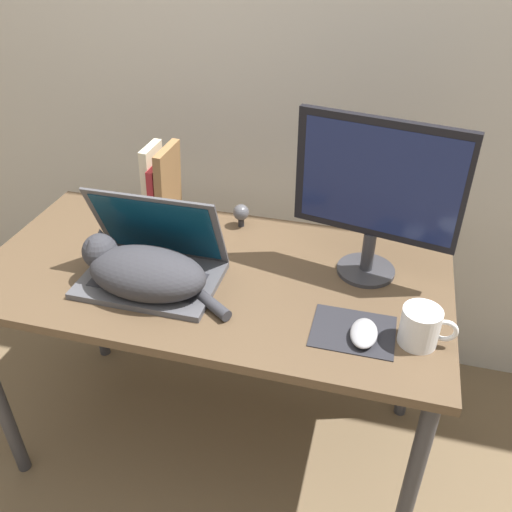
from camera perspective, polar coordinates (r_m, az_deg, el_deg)
name	(u,v)px	position (r m, az deg, el deg)	size (l,w,h in m)	color
wall_back	(268,29)	(1.95, 1.26, 22.79)	(8.00, 0.05, 2.60)	#BCB7AD
desk	(214,293)	(1.63, -4.48, -3.91)	(1.36, 0.69, 0.76)	brown
laptop	(153,263)	(1.55, -10.82, -0.77)	(0.38, 0.26, 0.26)	#4C4C51
cat	(142,271)	(1.49, -11.86, -1.55)	(0.45, 0.19, 0.15)	#333338
external_monitor	(377,191)	(1.47, 12.59, 6.70)	(0.45, 0.17, 0.46)	#333338
mousepad	(353,331)	(1.40, 10.18, -7.79)	(0.21, 0.17, 0.00)	#232328
computer_mouse	(364,333)	(1.37, 11.28, -7.96)	(0.07, 0.11, 0.03)	#99999E
book_row	(161,185)	(1.82, -9.95, 7.37)	(0.09, 0.17, 0.25)	beige
webcam	(241,213)	(1.77, -1.59, 4.55)	(0.05, 0.05, 0.08)	#232328
mug	(421,327)	(1.37, 16.99, -7.13)	(0.14, 0.10, 0.10)	white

